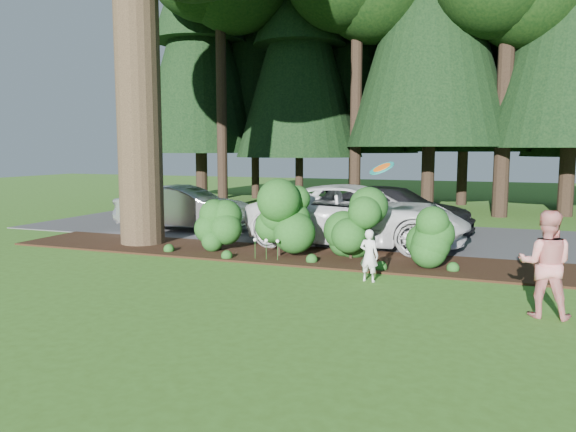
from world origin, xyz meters
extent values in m
plane|color=#355D1A|center=(0.00, 0.00, 0.00)|extent=(80.00, 80.00, 0.00)
cube|color=black|center=(0.00, 3.25, 0.03)|extent=(16.00, 2.50, 0.05)
cube|color=#38383A|center=(0.00, 7.50, 0.01)|extent=(22.00, 6.00, 0.03)
cylinder|color=black|center=(-4.60, 3.40, 6.00)|extent=(1.24, 1.24, 12.00)
sphere|color=#1B4A17|center=(-2.00, 3.20, 0.66)|extent=(1.08, 1.08, 1.08)
cylinder|color=black|center=(-2.00, 3.20, 0.15)|extent=(0.08, 0.08, 0.30)
sphere|color=#1B4A17|center=(-0.20, 3.00, 0.94)|extent=(1.35, 1.35, 1.35)
cylinder|color=black|center=(-0.20, 3.00, 0.15)|extent=(0.08, 0.08, 0.30)
sphere|color=#1B4A17|center=(1.60, 3.30, 0.83)|extent=(1.26, 1.26, 1.26)
cylinder|color=black|center=(1.60, 3.30, 0.15)|extent=(0.08, 0.08, 0.30)
sphere|color=#1B4A17|center=(3.40, 3.10, 0.72)|extent=(1.17, 1.17, 1.17)
cylinder|color=black|center=(3.40, 3.10, 0.15)|extent=(0.08, 0.08, 0.30)
cylinder|color=#1B4A17|center=(-0.60, 2.40, 0.25)|extent=(0.01, 0.01, 0.50)
sphere|color=white|center=(-0.60, 2.40, 0.52)|extent=(0.09, 0.09, 0.09)
cylinder|color=#1B4A17|center=(-0.30, 2.40, 0.25)|extent=(0.01, 0.01, 0.50)
sphere|color=white|center=(-0.30, 2.40, 0.52)|extent=(0.09, 0.09, 0.09)
cylinder|color=#1B4A17|center=(0.00, 2.40, 0.25)|extent=(0.01, 0.01, 0.50)
sphere|color=white|center=(0.00, 2.40, 0.52)|extent=(0.09, 0.09, 0.09)
cylinder|color=black|center=(-9.50, 14.00, 4.90)|extent=(0.50, 0.50, 9.80)
cone|color=black|center=(-9.50, 14.00, 7.70)|extent=(6.16, 6.16, 10.50)
cylinder|color=black|center=(-7.00, 14.50, 4.55)|extent=(0.50, 0.50, 9.10)
cylinder|color=black|center=(-4.00, 15.00, 5.25)|extent=(0.50, 0.50, 10.50)
cone|color=black|center=(-4.00, 15.00, 8.25)|extent=(6.60, 6.60, 11.25)
cylinder|color=black|center=(-1.00, 13.50, 4.38)|extent=(0.50, 0.50, 8.75)
cylinder|color=black|center=(2.00, 14.50, 5.60)|extent=(0.50, 0.50, 11.20)
cone|color=black|center=(2.00, 14.50, 8.80)|extent=(7.04, 7.04, 12.00)
cylinder|color=black|center=(5.00, 15.50, 4.72)|extent=(0.50, 0.50, 9.45)
cylinder|color=black|center=(7.50, 14.00, 5.42)|extent=(0.50, 0.50, 10.85)
cylinder|color=black|center=(-8.00, 18.50, 5.60)|extent=(0.50, 0.50, 11.20)
cone|color=black|center=(-8.00, 18.50, 8.80)|extent=(7.04, 7.04, 12.00)
cylinder|color=black|center=(-2.50, 18.00, 5.25)|extent=(0.50, 0.50, 10.50)
cone|color=black|center=(-2.50, 18.00, 8.25)|extent=(6.60, 6.60, 11.25)
cylinder|color=black|center=(3.50, 19.00, 5.95)|extent=(0.50, 0.50, 11.90)
cone|color=black|center=(3.50, 19.00, 9.35)|extent=(7.48, 7.48, 12.75)
imported|color=#B4B4B9|center=(-4.90, 6.19, 0.77)|extent=(4.64, 2.04, 1.48)
imported|color=silver|center=(1.26, 5.32, 0.88)|extent=(6.17, 2.87, 1.71)
imported|color=black|center=(1.78, 8.40, 0.77)|extent=(5.19, 2.37, 1.47)
imported|color=silver|center=(2.52, 1.24, 0.55)|extent=(0.44, 0.33, 1.10)
imported|color=red|center=(5.75, -0.17, 0.88)|extent=(0.89, 0.72, 1.77)
cylinder|color=#18877F|center=(2.75, 1.21, 2.36)|extent=(0.56, 0.51, 0.36)
cylinder|color=orange|center=(2.75, 1.21, 2.37)|extent=(0.39, 0.35, 0.25)
camera|label=1|loc=(5.02, -10.07, 2.75)|focal=35.00mm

